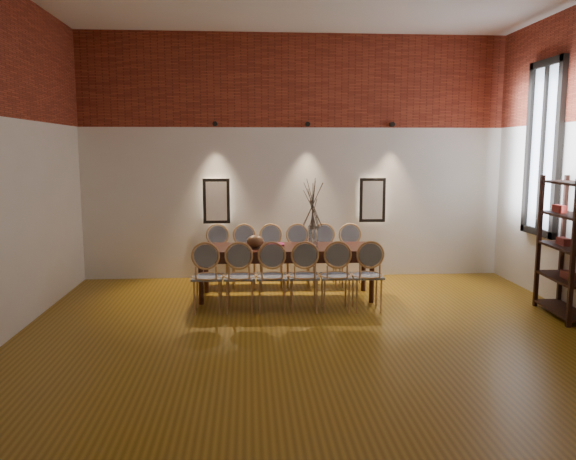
{
  "coord_description": "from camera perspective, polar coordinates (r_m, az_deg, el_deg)",
  "views": [
    {
      "loc": [
        -0.78,
        -5.83,
        2.13
      ],
      "look_at": [
        -0.24,
        1.73,
        1.05
      ],
      "focal_mm": 35.0,
      "sensor_mm": 36.0,
      "label": 1
    }
  ],
  "objects": [
    {
      "name": "niche_right",
      "position": [
        9.54,
        8.54,
        3.04
      ],
      "size": [
        0.36,
        0.06,
        0.66
      ],
      "primitive_type": "cube",
      "color": "#FFEAC6",
      "rests_on": "wall_back"
    },
    {
      "name": "vase",
      "position": [
        8.09,
        2.53,
        -0.64
      ],
      "size": [
        0.14,
        0.14,
        0.3
      ],
      "primitive_type": "cylinder",
      "color": "silver",
      "rests_on": "dining_table"
    },
    {
      "name": "chair_far_a",
      "position": [
        8.85,
        -7.24,
        -2.76
      ],
      "size": [
        0.45,
        0.45,
        0.94
      ],
      "primitive_type": null,
      "rotation": [
        0.0,
        0.0,
        3.11
      ],
      "color": "tan",
      "rests_on": "floor"
    },
    {
      "name": "chair_far_d",
      "position": [
        8.83,
        1.02,
        -2.72
      ],
      "size": [
        0.45,
        0.45,
        0.94
      ],
      "primitive_type": null,
      "rotation": [
        0.0,
        0.0,
        3.11
      ],
      "color": "tan",
      "rests_on": "floor"
    },
    {
      "name": "chair_near_b",
      "position": [
        7.48,
        -4.91,
        -4.75
      ],
      "size": [
        0.45,
        0.45,
        0.94
      ],
      "primitive_type": null,
      "rotation": [
        0.0,
        0.0,
        -0.03
      ],
      "color": "tan",
      "rests_on": "floor"
    },
    {
      "name": "spot_fixture_left",
      "position": [
        9.27,
        -7.42,
        10.65
      ],
      "size": [
        0.08,
        0.1,
        0.08
      ],
      "primitive_type": "cylinder",
      "rotation": [
        1.57,
        0.0,
        0.0
      ],
      "color": "black",
      "rests_on": "wall_back"
    },
    {
      "name": "window_mullion",
      "position": [
        8.89,
        24.48,
        7.52
      ],
      "size": [
        0.06,
        0.06,
        2.4
      ],
      "primitive_type": "cube",
      "color": "black",
      "rests_on": "wall_right"
    },
    {
      "name": "floor",
      "position": [
        6.26,
        3.4,
        -11.91
      ],
      "size": [
        7.0,
        7.0,
        0.02
      ],
      "primitive_type": "cube",
      "color": "#875E14",
      "rests_on": "ground"
    },
    {
      "name": "chair_near_f",
      "position": [
        7.59,
        8.04,
        -4.61
      ],
      "size": [
        0.45,
        0.45,
        0.94
      ],
      "primitive_type": null,
      "rotation": [
        0.0,
        0.0,
        -0.03
      ],
      "color": "tan",
      "rests_on": "floor"
    },
    {
      "name": "chair_far_b",
      "position": [
        8.82,
        -4.5,
        -2.75
      ],
      "size": [
        0.45,
        0.45,
        0.94
      ],
      "primitive_type": null,
      "rotation": [
        0.0,
        0.0,
        3.11
      ],
      "color": "tan",
      "rests_on": "floor"
    },
    {
      "name": "brick_band_back",
      "position": [
        9.41,
        0.73,
        14.95
      ],
      "size": [
        7.0,
        0.02,
        1.5
      ],
      "primitive_type": "cube",
      "color": "maroon",
      "rests_on": "ground"
    },
    {
      "name": "chair_far_f",
      "position": [
        8.92,
        6.48,
        -2.66
      ],
      "size": [
        0.45,
        0.45,
        0.94
      ],
      "primitive_type": null,
      "rotation": [
        0.0,
        0.0,
        3.11
      ],
      "color": "tan",
      "rests_on": "floor"
    },
    {
      "name": "spot_fixture_mid",
      "position": [
        9.31,
        2.0,
        10.7
      ],
      "size": [
        0.08,
        0.1,
        0.08
      ],
      "primitive_type": "cylinder",
      "rotation": [
        1.57,
        0.0,
        0.0
      ],
      "color": "black",
      "rests_on": "wall_back"
    },
    {
      "name": "window_frame",
      "position": [
        8.89,
        24.48,
        7.52
      ],
      "size": [
        0.08,
        0.9,
        2.5
      ],
      "primitive_type": "cube",
      "color": "black",
      "rests_on": "wall_right"
    },
    {
      "name": "chair_near_a",
      "position": [
        7.51,
        -8.16,
        -4.74
      ],
      "size": [
        0.45,
        0.45,
        0.94
      ],
      "primitive_type": null,
      "rotation": [
        0.0,
        0.0,
        -0.03
      ],
      "color": "tan",
      "rests_on": "floor"
    },
    {
      "name": "bowl",
      "position": [
        8.03,
        -3.35,
        -1.15
      ],
      "size": [
        0.24,
        0.24,
        0.18
      ],
      "primitive_type": "ellipsoid",
      "color": "brown",
      "rests_on": "dining_table"
    },
    {
      "name": "chair_near_d",
      "position": [
        7.48,
        1.61,
        -4.71
      ],
      "size": [
        0.45,
        0.45,
        0.94
      ],
      "primitive_type": null,
      "rotation": [
        0.0,
        0.0,
        -0.03
      ],
      "color": "tan",
      "rests_on": "floor"
    },
    {
      "name": "window_glass",
      "position": [
        8.9,
        24.59,
        7.52
      ],
      "size": [
        0.02,
        0.78,
        2.38
      ],
      "primitive_type": "cube",
      "color": "silver",
      "rests_on": "wall_right"
    },
    {
      "name": "chair_near_e",
      "position": [
        7.52,
        4.85,
        -4.66
      ],
      "size": [
        0.45,
        0.45,
        0.94
      ],
      "primitive_type": null,
      "rotation": [
        0.0,
        0.0,
        -0.03
      ],
      "color": "tan",
      "rests_on": "floor"
    },
    {
      "name": "chair_far_e",
      "position": [
        8.86,
        3.76,
        -2.7
      ],
      "size": [
        0.45,
        0.45,
        0.94
      ],
      "primitive_type": null,
      "rotation": [
        0.0,
        0.0,
        3.11
      ],
      "color": "tan",
      "rests_on": "floor"
    },
    {
      "name": "wall_front",
      "position": [
        2.41,
        14.84,
        4.72
      ],
      "size": [
        7.0,
        0.1,
        4.0
      ],
      "primitive_type": "cube",
      "color": "silver",
      "rests_on": "ground"
    },
    {
      "name": "dining_table",
      "position": [
        8.17,
        -0.2,
        -4.3
      ],
      "size": [
        2.57,
        0.9,
        0.75
      ],
      "primitive_type": "cube",
      "rotation": [
        0.0,
        0.0,
        -0.03
      ],
      "color": "#381710",
      "rests_on": "floor"
    },
    {
      "name": "chair_near_c",
      "position": [
        7.47,
        -1.65,
        -4.73
      ],
      "size": [
        0.45,
        0.45,
        0.94
      ],
      "primitive_type": null,
      "rotation": [
        0.0,
        0.0,
        -0.03
      ],
      "color": "tan",
      "rests_on": "floor"
    },
    {
      "name": "chair_far_c",
      "position": [
        8.82,
        -1.74,
        -2.74
      ],
      "size": [
        0.45,
        0.45,
        0.94
      ],
      "primitive_type": null,
      "rotation": [
        0.0,
        0.0,
        3.11
      ],
      "color": "tan",
      "rests_on": "floor"
    },
    {
      "name": "wall_back",
      "position": [
        9.41,
        0.68,
        7.32
      ],
      "size": [
        7.0,
        0.1,
        4.0
      ],
      "primitive_type": "cube",
      "color": "silver",
      "rests_on": "ground"
    },
    {
      "name": "shelving_rack",
      "position": [
        7.99,
        26.52,
        -1.6
      ],
      "size": [
        0.46,
        1.03,
        1.8
      ],
      "primitive_type": null,
      "rotation": [
        0.0,
        0.0,
        -0.08
      ],
      "color": "black",
      "rests_on": "floor"
    },
    {
      "name": "spot_fixture_right",
      "position": [
        9.56,
        10.52,
        10.5
      ],
      "size": [
        0.08,
        0.1,
        0.08
      ],
      "primitive_type": "cylinder",
      "rotation": [
        1.57,
        0.0,
        0.0
      ],
      "color": "black",
      "rests_on": "wall_back"
    },
    {
      "name": "book",
      "position": [
        8.19,
        -1.32,
        -1.48
      ],
      "size": [
        0.27,
        0.19,
        0.03
      ],
      "primitive_type": "cube",
      "rotation": [
        0.0,
        0.0,
        -0.03
      ],
      "color": "#981A4F",
      "rests_on": "dining_table"
    },
    {
      "name": "dried_branches",
      "position": [
        8.04,
        2.55,
        2.54
      ],
      "size": [
        0.5,
        0.5,
        0.7
      ],
      "primitive_type": null,
      "color": "#483B2D",
      "rests_on": "vase"
    },
    {
      "name": "niche_left",
      "position": [
        9.33,
        -7.27,
        2.95
      ],
      "size": [
        0.36,
        0.06,
        0.66
      ],
      "primitive_type": "cube",
      "color": "#FFEAC6",
      "rests_on": "wall_back"
    }
  ]
}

